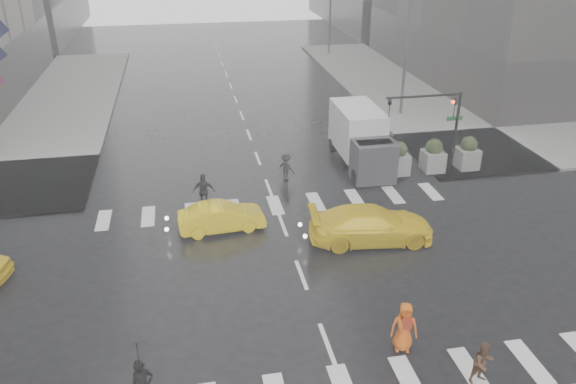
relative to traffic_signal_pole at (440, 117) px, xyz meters
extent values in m
plane|color=black|center=(-9.01, -8.01, -3.22)|extent=(120.00, 120.00, 0.00)
cube|color=slate|center=(10.49, 9.49, -3.14)|extent=(35.00, 35.00, 0.15)
cube|color=#322F2C|center=(19.99, 18.99, -1.02)|extent=(26.05, 26.05, 4.40)
cube|color=#322F2C|center=(19.99, 47.99, -1.02)|extent=(26.05, 26.05, 4.40)
cylinder|color=black|center=(0.99, -0.01, -0.97)|extent=(0.16, 0.16, 4.50)
cylinder|color=black|center=(-1.01, -0.01, 1.18)|extent=(4.00, 0.12, 0.12)
imported|color=black|center=(0.74, -0.01, 0.48)|extent=(0.16, 0.20, 1.00)
imported|color=black|center=(-2.81, -0.01, 0.68)|extent=(0.16, 0.20, 1.00)
sphere|color=#FF190C|center=(0.64, -0.01, 0.78)|extent=(0.20, 0.20, 0.20)
cube|color=#0D611D|center=(0.99, 0.29, -0.22)|extent=(0.90, 0.03, 0.22)
cylinder|color=#59595B|center=(1.99, 9.99, 1.28)|extent=(0.20, 0.20, 9.00)
cylinder|color=#59595B|center=(1.99, 29.99, 1.28)|extent=(0.20, 0.20, 9.00)
cube|color=slate|center=(-2.01, 0.19, -2.52)|extent=(1.10, 1.10, 1.10)
sphere|color=black|center=(-2.01, 0.19, -1.72)|extent=(0.90, 0.90, 0.90)
cube|color=slate|center=(-0.01, 0.19, -2.52)|extent=(1.10, 1.10, 1.10)
sphere|color=black|center=(-0.01, 0.19, -1.72)|extent=(0.90, 0.90, 0.90)
cube|color=slate|center=(1.99, 0.19, -2.52)|extent=(1.10, 1.10, 1.10)
sphere|color=black|center=(1.99, 0.19, -1.72)|extent=(0.90, 0.90, 0.90)
imported|color=black|center=(-14.70, -13.70, -1.23)|extent=(1.21, 1.22, 0.88)
imported|color=#4E301C|center=(-4.94, -14.47, -2.51)|extent=(0.77, 0.65, 1.42)
imported|color=#E65910|center=(-6.69, -12.67, -2.35)|extent=(0.96, 0.76, 1.73)
cube|color=maroon|center=(-6.69, -12.85, -2.07)|extent=(0.31, 0.23, 0.40)
imported|color=black|center=(-12.35, -1.61, -2.34)|extent=(1.11, 0.78, 1.75)
imported|color=black|center=(-7.95, 0.71, -2.47)|extent=(1.06, 1.07, 1.50)
imported|color=yellow|center=(-11.72, -3.88, -2.59)|extent=(3.88, 1.62, 1.25)
imported|color=yellow|center=(-5.55, -6.01, -2.45)|extent=(4.85, 2.58, 1.53)
cube|color=silver|center=(-3.54, 2.69, -1.33)|extent=(2.21, 4.24, 2.49)
cube|color=#333238|center=(-3.54, -0.25, -2.07)|extent=(2.12, 1.66, 2.12)
cube|color=black|center=(-3.54, -0.25, -1.42)|extent=(1.84, 0.83, 0.83)
cylinder|color=black|center=(-4.50, -0.44, -2.80)|extent=(0.26, 0.83, 0.83)
cylinder|color=black|center=(-2.57, -0.44, -2.80)|extent=(0.26, 0.83, 0.83)
cylinder|color=black|center=(-4.50, 1.59, -2.80)|extent=(0.26, 0.83, 0.83)
cylinder|color=black|center=(-2.57, 1.59, -2.80)|extent=(0.26, 0.83, 0.83)
cylinder|color=black|center=(-4.50, 4.17, -2.80)|extent=(0.26, 0.83, 0.83)
cylinder|color=black|center=(-2.57, 4.17, -2.80)|extent=(0.26, 0.83, 0.83)
camera|label=1|loc=(-12.95, -25.75, 9.22)|focal=35.00mm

